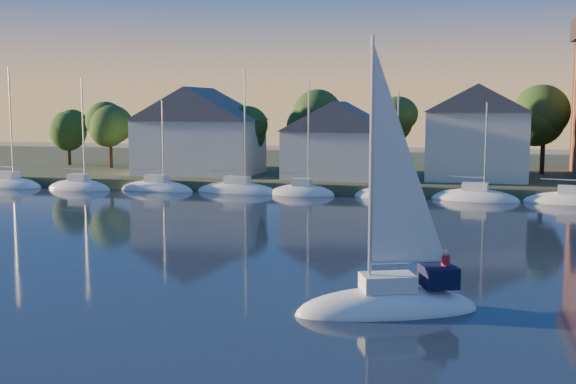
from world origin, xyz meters
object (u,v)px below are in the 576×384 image
(clubhouse_west, at_px, (200,130))
(hero_sailboat, at_px, (391,300))
(clubhouse_east, at_px, (476,131))
(clubhouse_centre, at_px, (339,139))

(clubhouse_west, height_order, hero_sailboat, hero_sailboat)
(hero_sailboat, bearing_deg, clubhouse_east, -116.55)
(clubhouse_west, bearing_deg, clubhouse_centre, -3.58)
(clubhouse_east, bearing_deg, hero_sailboat, -94.89)
(clubhouse_centre, relative_size, hero_sailboat, 0.91)
(clubhouse_east, xyz_separation_m, hero_sailboat, (-4.03, -47.08, -5.45))
(clubhouse_west, height_order, clubhouse_centre, clubhouse_west)
(clubhouse_centre, xyz_separation_m, clubhouse_east, (14.00, 2.00, 0.87))
(clubhouse_east, distance_m, hero_sailboat, 47.56)
(clubhouse_west, xyz_separation_m, clubhouse_east, (30.00, 1.00, 0.07))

